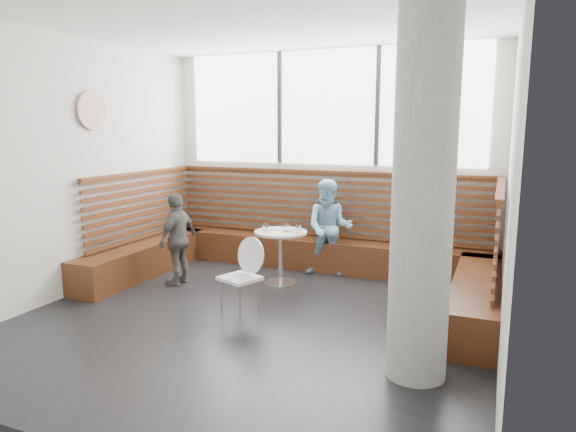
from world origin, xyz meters
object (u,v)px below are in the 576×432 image
at_px(concrete_column, 423,189).
at_px(child_back, 329,228).
at_px(adult_man, 418,239).
at_px(cafe_chair, 242,270).
at_px(child_left, 178,239).
at_px(cafe_table, 281,246).

bearing_deg(concrete_column, child_back, 122.17).
bearing_deg(child_back, adult_man, -41.73).
height_order(cafe_chair, child_back, child_back).
bearing_deg(cafe_chair, child_back, 97.83).
bearing_deg(child_left, cafe_table, 113.76).
relative_size(cafe_chair, child_back, 0.63).
bearing_deg(concrete_column, adult_man, 98.85).
bearing_deg(child_left, cafe_chair, 65.16).
xyz_separation_m(concrete_column, cafe_table, (-2.10, 1.94, -1.08)).
distance_m(concrete_column, child_left, 3.79).
relative_size(cafe_table, child_left, 0.59).
height_order(concrete_column, cafe_chair, concrete_column).
bearing_deg(child_left, adult_man, 98.16).
height_order(concrete_column, cafe_table, concrete_column).
relative_size(child_back, child_left, 1.11).
xyz_separation_m(cafe_chair, adult_man, (1.78, 1.01, 0.30)).
xyz_separation_m(cafe_table, child_back, (0.47, 0.65, 0.17)).
bearing_deg(cafe_table, adult_man, -5.23).
bearing_deg(adult_man, concrete_column, 179.86).
distance_m(concrete_column, child_back, 3.20).
distance_m(concrete_column, cafe_table, 3.05).
relative_size(cafe_table, child_back, 0.53).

